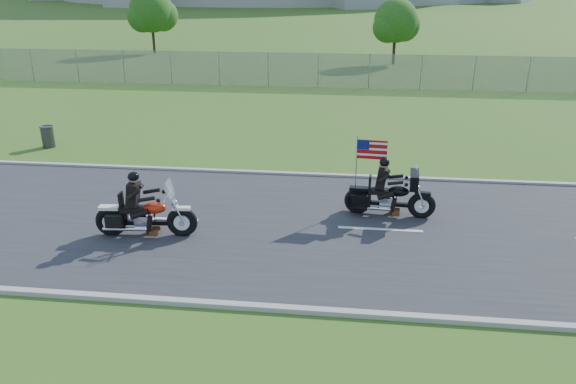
# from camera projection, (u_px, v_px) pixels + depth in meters

# --- Properties ---
(ground) EXTENTS (420.00, 420.00, 0.00)m
(ground) POSITION_uv_depth(u_px,v_px,m) (231.00, 223.00, 15.17)
(ground) COLOR #2F5019
(ground) RESTS_ON ground
(road) EXTENTS (120.00, 8.00, 0.04)m
(road) POSITION_uv_depth(u_px,v_px,m) (231.00, 223.00, 15.16)
(road) COLOR #28282B
(road) RESTS_ON ground
(curb_north) EXTENTS (120.00, 0.18, 0.12)m
(curb_north) POSITION_uv_depth(u_px,v_px,m) (256.00, 173.00, 18.90)
(curb_north) COLOR #9E9B93
(curb_north) RESTS_ON ground
(curb_south) EXTENTS (120.00, 0.18, 0.12)m
(curb_south) POSITION_uv_depth(u_px,v_px,m) (189.00, 303.00, 11.40)
(curb_south) COLOR #9E9B93
(curb_south) RESTS_ON ground
(fence) EXTENTS (60.00, 0.03, 2.00)m
(fence) POSITION_uv_depth(u_px,v_px,m) (219.00, 68.00, 33.87)
(fence) COLOR gray
(fence) RESTS_ON ground
(tree_fence_near) EXTENTS (3.52, 3.28, 4.75)m
(tree_fence_near) POSITION_uv_depth(u_px,v_px,m) (396.00, 23.00, 41.25)
(tree_fence_near) COLOR #382316
(tree_fence_near) RESTS_ON ground
(tree_fence_mid) EXTENTS (3.96, 3.69, 5.30)m
(tree_fence_mid) POSITION_uv_depth(u_px,v_px,m) (152.00, 13.00, 47.02)
(tree_fence_mid) COLOR #382316
(tree_fence_mid) RESTS_ON ground
(motorcycle_lead) EXTENTS (2.62, 0.80, 1.76)m
(motorcycle_lead) POSITION_uv_depth(u_px,v_px,m) (144.00, 216.00, 14.23)
(motorcycle_lead) COLOR black
(motorcycle_lead) RESTS_ON ground
(motorcycle_follow) EXTENTS (2.51, 0.83, 2.09)m
(motorcycle_follow) POSITION_uv_depth(u_px,v_px,m) (390.00, 197.00, 15.42)
(motorcycle_follow) COLOR black
(motorcycle_follow) RESTS_ON ground
(trash_can) EXTENTS (0.62, 0.62, 0.81)m
(trash_can) POSITION_uv_depth(u_px,v_px,m) (48.00, 137.00, 21.74)
(trash_can) COLOR #36353A
(trash_can) RESTS_ON ground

